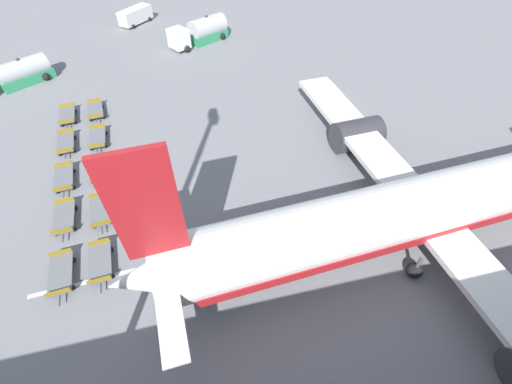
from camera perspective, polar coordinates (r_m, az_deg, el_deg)
name	(u,v)px	position (r m, az deg, el deg)	size (l,w,h in m)	color
ground_plane	(328,108)	(37.85, 11.97, 13.57)	(500.00, 500.00, 0.00)	gray
airplane	(442,202)	(26.06, 28.59, -1.51)	(37.98, 43.54, 11.67)	white
fuel_tanker_primary	(202,32)	(51.92, -8.95, 24.91)	(6.32, 8.51, 3.30)	white
fuel_tanker_secondary	(13,76)	(48.73, -35.47, 15.50)	(6.91, 8.82, 2.88)	white
service_van	(135,15)	(60.62, -19.46, 26.00)	(5.17, 5.07, 2.15)	white
baggage_dolly_row_near_col_a	(67,115)	(39.79, -28.92, 11.12)	(3.86, 1.81, 0.92)	slate
baggage_dolly_row_near_col_b	(66,143)	(35.88, -29.13, 7.16)	(3.86, 1.82, 0.92)	slate
baggage_dolly_row_near_col_c	(64,178)	(32.01, -29.35, 2.01)	(3.86, 1.82, 0.92)	slate
baggage_dolly_row_near_col_d	(64,218)	(28.74, -29.31, -3.74)	(3.85, 1.74, 0.92)	slate
baggage_dolly_row_near_col_e	(61,274)	(25.63, -29.74, -11.76)	(3.86, 1.77, 0.92)	slate
baggage_dolly_row_mid_a_col_a	(96,110)	(39.35, -25.17, 12.22)	(3.87, 1.85, 0.92)	slate
baggage_dolly_row_mid_a_col_b	(98,138)	(35.23, -24.90, 8.19)	(3.84, 1.69, 0.92)	slate
baggage_dolly_row_mid_a_col_c	(99,169)	(31.62, -24.76, 3.50)	(3.86, 1.81, 0.92)	slate
baggage_dolly_row_mid_a_col_d	(100,211)	(28.02, -24.51, -2.87)	(3.87, 1.84, 0.92)	slate
baggage_dolly_row_mid_a_col_e	(100,263)	(25.01, -24.52, -10.64)	(3.85, 1.75, 0.92)	slate
stand_guidance_stripe	(298,229)	(25.22, 6.97, -6.08)	(2.72, 36.05, 0.01)	white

